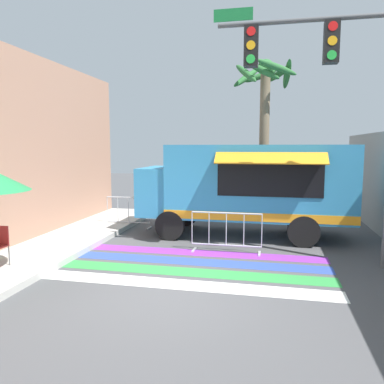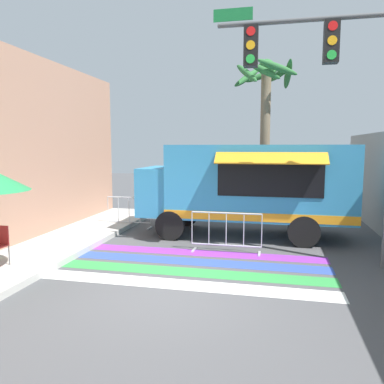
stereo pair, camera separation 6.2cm
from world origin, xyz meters
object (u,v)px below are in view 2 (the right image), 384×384
Objects in this scene: food_truck at (243,184)px; traffic_signal_pole at (332,79)px; barricade_side at (129,213)px; palm_tree at (265,108)px; barricade_front at (226,233)px.

traffic_signal_pole is at bearing -49.82° from food_truck.
traffic_signal_pole is (2.11, -2.50, 2.61)m from food_truck.
barricade_side is at bearing 154.92° from traffic_signal_pole.
palm_tree is at bearing 32.19° from barricade_side.
barricade_side is 6.37m from palm_tree.
food_truck is 1.07× the size of traffic_signal_pole.
palm_tree is (4.39, 2.77, 3.69)m from barricade_side.
food_truck is 4.18m from traffic_signal_pole.
food_truck reaches higher than barricade_front.
traffic_signal_pole is 4.43m from barricade_front.
palm_tree reaches higher than barricade_side.
barricade_front is (-0.26, -2.00, -1.10)m from food_truck.
food_truck is 4.04m from palm_tree.
food_truck is at bearing -99.91° from palm_tree.
barricade_side is at bearing 147.44° from barricade_front.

